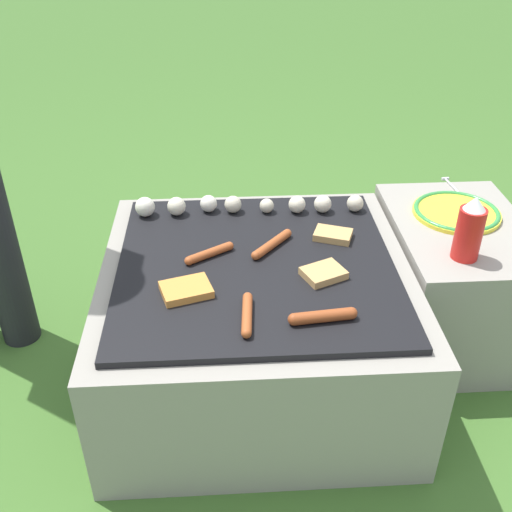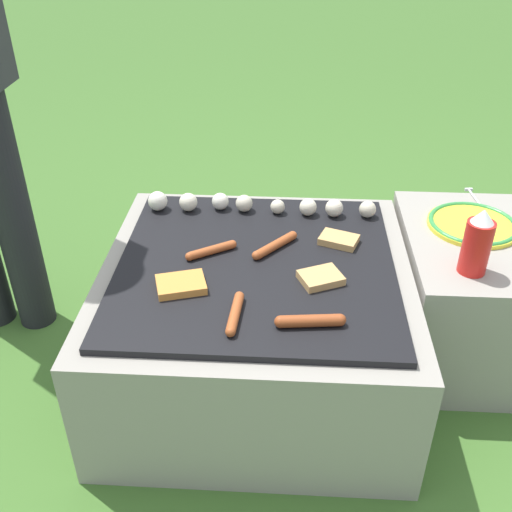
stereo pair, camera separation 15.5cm
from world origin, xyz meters
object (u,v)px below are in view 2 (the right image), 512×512
object	(u,v)px
sausage_front_center	(275,245)
plate_colorful	(473,224)
fork_utensil	(478,202)
condiment_bottle	(477,243)

from	to	relation	value
sausage_front_center	plate_colorful	world-z (taller)	sausage_front_center
plate_colorful	fork_utensil	xyz separation A→B (m)	(0.05, 0.15, -0.01)
sausage_front_center	condiment_bottle	xyz separation A→B (m)	(0.50, -0.08, 0.07)
plate_colorful	sausage_front_center	bearing A→B (deg)	-164.77
condiment_bottle	fork_utensil	bearing A→B (deg)	73.38
condiment_bottle	plate_colorful	bearing A→B (deg)	75.49
plate_colorful	fork_utensil	world-z (taller)	plate_colorful
condiment_bottle	sausage_front_center	bearing A→B (deg)	171.40
sausage_front_center	plate_colorful	size ratio (longest dim) A/B	0.52
sausage_front_center	plate_colorful	bearing A→B (deg)	15.23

